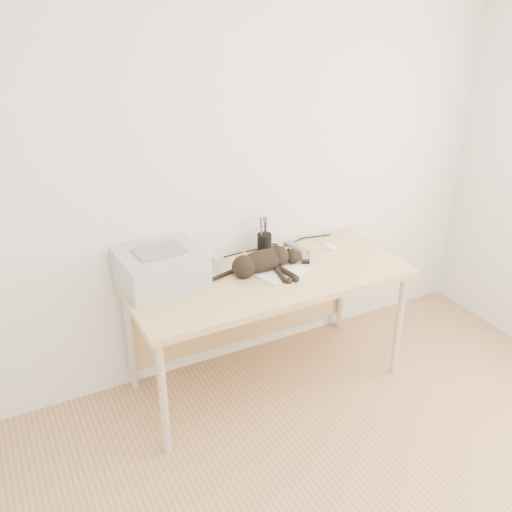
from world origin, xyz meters
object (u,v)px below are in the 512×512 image
cat (260,263)px  printer (161,268)px  mug (216,260)px  pen_cup (264,243)px  desk (261,288)px  mouse (330,245)px

cat → printer: bearing=165.8°
printer → cat: bearing=-12.7°
mug → pen_cup: pen_cup is taller
desk → mouse: mouse is taller
printer → mouse: (1.09, -0.02, -0.08)m
cat → desk: bearing=56.9°
desk → cat: (-0.02, -0.04, 0.19)m
printer → cat: printer is taller
desk → pen_cup: (0.12, 0.19, 0.20)m
desk → mouse: (0.52, 0.06, 0.15)m
desk → printer: (-0.57, 0.08, 0.23)m
cat → pen_cup: (0.15, 0.23, 0.00)m
desk → cat: cat is taller
printer → cat: size_ratio=0.77×
desk → mug: (-0.23, 0.13, 0.18)m
cat → mouse: size_ratio=5.60×
cat → mug: size_ratio=5.83×
mug → pen_cup: size_ratio=0.46×
printer → pen_cup: bearing=8.5°
printer → pen_cup: (0.69, 0.10, -0.04)m
cat → mug: 0.26m
desk → mug: size_ratio=15.64×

